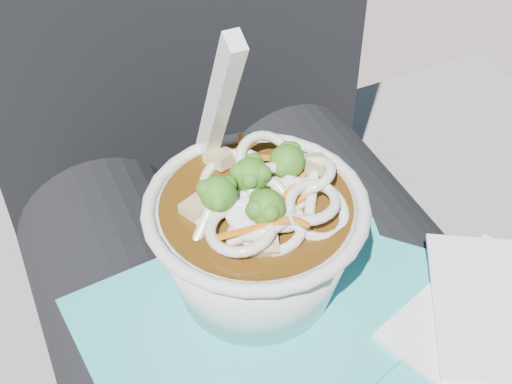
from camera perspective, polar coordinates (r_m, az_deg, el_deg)
name	(u,v)px	position (r m, az deg, el deg)	size (l,w,h in m)	color
lap	(304,384)	(0.56, 3.90, -15.11)	(0.34, 0.48, 0.15)	black
person_body	(255,280)	(0.59, -0.10, -7.05)	(0.34, 0.94, 1.02)	black
plastic_bag	(285,336)	(0.48, 2.35, -11.40)	(0.29, 0.28, 0.02)	#29ACAE
udon_bowl	(257,234)	(0.46, 0.07, -3.36)	(0.17, 0.17, 0.19)	silver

